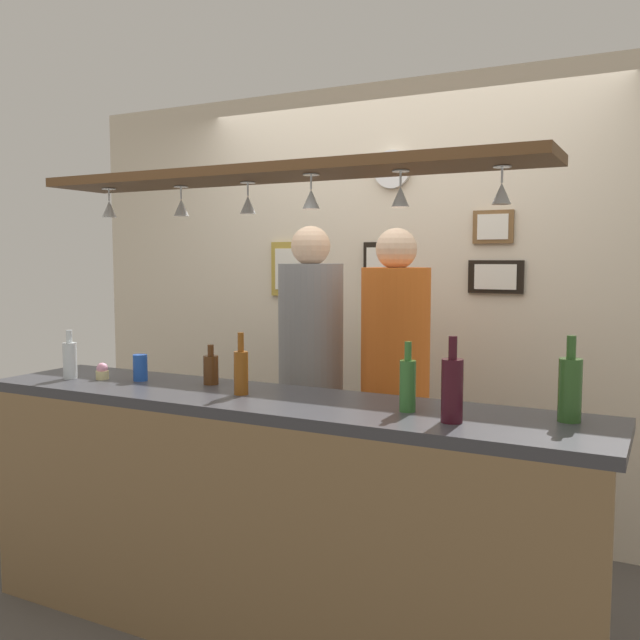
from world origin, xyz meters
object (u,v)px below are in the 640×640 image
(bottle_wine_dark_red, at_px, (452,388))
(bottle_beer_amber_tall, at_px, (241,371))
(bottle_beer_green_import, at_px, (408,384))
(picture_frame_crest, at_px, (378,264))
(person_right_orange_shirt, at_px, (395,367))
(picture_frame_lower_pair, at_px, (496,277))
(wall_clock, at_px, (392,169))
(bottle_beer_brown_stubby, at_px, (211,369))
(bottle_champagne_green, at_px, (570,388))
(person_middle_grey_shirt, at_px, (311,358))
(picture_frame_caricature, at_px, (290,269))
(drink_can, at_px, (140,368))
(cupcake, at_px, (102,372))
(bottle_soda_clear, at_px, (70,359))
(picture_frame_upper_small, at_px, (493,227))

(bottle_wine_dark_red, distance_m, bottle_beer_amber_tall, 0.92)
(bottle_beer_green_import, distance_m, picture_frame_crest, 1.62)
(person_right_orange_shirt, relative_size, picture_frame_crest, 6.64)
(picture_frame_crest, xyz_separation_m, picture_frame_lower_pair, (0.69, 0.00, -0.07))
(wall_clock, bearing_deg, bottle_beer_brown_stubby, -105.92)
(bottle_wine_dark_red, distance_m, bottle_champagne_green, 0.41)
(bottle_beer_amber_tall, bearing_deg, person_right_orange_shirt, 65.07)
(person_middle_grey_shirt, xyz_separation_m, picture_frame_caricature, (-0.48, 0.61, 0.46))
(drink_can, bearing_deg, cupcake, -164.14)
(bottle_soda_clear, xyz_separation_m, bottle_champagne_green, (2.21, 0.17, 0.03))
(bottle_beer_green_import, xyz_separation_m, wall_clock, (-0.61, 1.39, 0.97))
(bottle_beer_amber_tall, height_order, bottle_soda_clear, bottle_beer_amber_tall)
(bottle_beer_amber_tall, bearing_deg, person_middle_grey_shirt, 97.00)
(bottle_wine_dark_red, relative_size, bottle_beer_green_import, 1.15)
(person_middle_grey_shirt, relative_size, bottle_beer_brown_stubby, 9.70)
(cupcake, bearing_deg, drink_can, 15.86)
(bottle_champagne_green, distance_m, cupcake, 2.06)
(picture_frame_upper_small, relative_size, picture_frame_caricature, 0.65)
(bottle_soda_clear, bearing_deg, person_middle_grey_shirt, 45.83)
(drink_can, bearing_deg, picture_frame_lower_pair, 45.93)
(bottle_beer_green_import, height_order, picture_frame_lower_pair, picture_frame_lower_pair)
(bottle_wine_dark_red, relative_size, bottle_soda_clear, 1.30)
(bottle_beer_green_import, distance_m, wall_clock, 1.81)
(bottle_beer_green_import, relative_size, picture_frame_caricature, 0.76)
(picture_frame_crest, bearing_deg, picture_frame_lower_pair, 0.00)
(bottle_wine_dark_red, bearing_deg, drink_can, 174.95)
(picture_frame_lower_pair, distance_m, wall_clock, 0.86)
(person_middle_grey_shirt, bearing_deg, bottle_champagne_green, -26.34)
(picture_frame_upper_small, distance_m, picture_frame_crest, 0.70)
(bottle_wine_dark_red, height_order, picture_frame_lower_pair, picture_frame_lower_pair)
(drink_can, height_order, cupcake, drink_can)
(cupcake, height_order, wall_clock, wall_clock)
(bottle_beer_amber_tall, distance_m, cupcake, 0.78)
(bottle_wine_dark_red, bearing_deg, bottle_beer_green_import, 154.92)
(person_right_orange_shirt, relative_size, drink_can, 14.15)
(bottle_wine_dark_red, relative_size, picture_frame_upper_small, 1.36)
(person_middle_grey_shirt, bearing_deg, picture_frame_lower_pair, 36.84)
(bottle_beer_brown_stubby, relative_size, picture_frame_caricature, 0.53)
(cupcake, xyz_separation_m, wall_clock, (0.89, 1.40, 1.04))
(cupcake, bearing_deg, bottle_wine_dark_red, -2.74)
(picture_frame_lower_pair, bearing_deg, bottle_champagne_green, -66.60)
(bottle_champagne_green, xyz_separation_m, picture_frame_upper_small, (-0.58, 1.29, 0.62))
(bottle_soda_clear, bearing_deg, picture_frame_upper_small, 42.02)
(cupcake, xyz_separation_m, picture_frame_lower_pair, (1.50, 1.41, 0.43))
(person_middle_grey_shirt, distance_m, picture_frame_crest, 0.79)
(bottle_beer_brown_stubby, distance_m, picture_frame_crest, 1.39)
(drink_can, bearing_deg, bottle_champagne_green, 1.96)
(person_middle_grey_shirt, bearing_deg, bottle_beer_amber_tall, -83.00)
(bottle_soda_clear, bearing_deg, picture_frame_lower_pair, 41.68)
(wall_clock, bearing_deg, bottle_champagne_green, -47.85)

